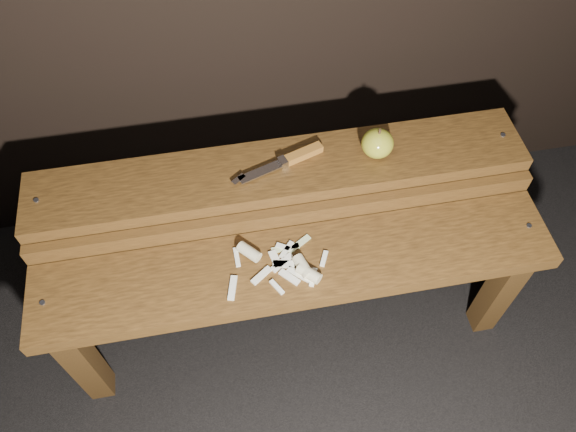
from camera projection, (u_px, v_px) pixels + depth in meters
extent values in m
plane|color=black|center=(292.00, 320.00, 1.64)|extent=(60.00, 60.00, 0.00)
cube|color=#35210D|center=(83.00, 362.00, 1.37)|extent=(0.06, 0.06, 0.38)
cube|color=#35210D|center=(499.00, 291.00, 1.49)|extent=(0.06, 0.06, 0.38)
cube|color=#452B10|center=(297.00, 267.00, 1.29)|extent=(1.20, 0.20, 0.04)
cylinder|color=slate|center=(42.00, 303.00, 1.21)|extent=(0.01, 0.01, 0.00)
cylinder|color=slate|center=(529.00, 226.00, 1.33)|extent=(0.01, 0.01, 0.00)
cube|color=#35210D|center=(82.00, 250.00, 1.51)|extent=(0.06, 0.06, 0.46)
cube|color=#35210D|center=(463.00, 193.00, 1.62)|extent=(0.06, 0.06, 0.46)
cube|color=#452B10|center=(288.00, 217.00, 1.32)|extent=(1.20, 0.02, 0.05)
cube|color=#452B10|center=(280.00, 172.00, 1.34)|extent=(1.20, 0.18, 0.04)
cylinder|color=slate|center=(36.00, 200.00, 1.27)|extent=(0.01, 0.01, 0.00)
cylinder|color=slate|center=(503.00, 135.00, 1.38)|extent=(0.01, 0.01, 0.00)
ellipsoid|color=olive|center=(377.00, 143.00, 1.32)|extent=(0.08, 0.08, 0.07)
cylinder|color=#382314|center=(380.00, 131.00, 1.29)|extent=(0.01, 0.01, 0.01)
cube|color=brown|center=(304.00, 154.00, 1.34)|extent=(0.10, 0.05, 0.02)
cube|color=silver|center=(283.00, 162.00, 1.32)|extent=(0.02, 0.03, 0.02)
cube|color=silver|center=(260.00, 172.00, 1.30)|extent=(0.11, 0.06, 0.00)
cube|color=silver|center=(239.00, 179.00, 1.29)|extent=(0.04, 0.03, 0.00)
cube|color=beige|center=(289.00, 277.00, 1.24)|extent=(0.05, 0.05, 0.01)
cube|color=beige|center=(299.00, 274.00, 1.25)|extent=(0.05, 0.05, 0.01)
cube|color=beige|center=(233.00, 288.00, 1.23)|extent=(0.03, 0.06, 0.01)
cube|color=beige|center=(283.00, 247.00, 1.29)|extent=(0.04, 0.03, 0.01)
cube|color=beige|center=(275.00, 259.00, 1.27)|extent=(0.03, 0.05, 0.01)
cube|color=beige|center=(324.00, 259.00, 1.27)|extent=(0.03, 0.04, 0.01)
cube|color=beige|center=(237.00, 257.00, 1.27)|extent=(0.01, 0.05, 0.01)
cube|color=beige|center=(313.00, 277.00, 1.24)|extent=(0.03, 0.05, 0.01)
cube|color=beige|center=(287.00, 250.00, 1.29)|extent=(0.04, 0.04, 0.01)
cube|color=beige|center=(277.00, 287.00, 1.23)|extent=(0.03, 0.04, 0.01)
cube|color=beige|center=(261.00, 275.00, 1.25)|extent=(0.05, 0.04, 0.01)
cube|color=beige|center=(282.00, 263.00, 1.27)|extent=(0.06, 0.05, 0.01)
cube|color=beige|center=(284.00, 264.00, 1.26)|extent=(0.05, 0.03, 0.01)
cylinder|color=#C9BB8C|center=(303.00, 267.00, 1.25)|extent=(0.04, 0.06, 0.03)
cylinder|color=#C9BB8C|center=(309.00, 273.00, 1.24)|extent=(0.06, 0.06, 0.03)
cylinder|color=#C9BB8C|center=(249.00, 252.00, 1.27)|extent=(0.06, 0.06, 0.03)
cube|color=#BCC988|center=(299.00, 244.00, 1.30)|extent=(0.06, 0.05, 0.00)
cube|color=#BCC988|center=(285.00, 248.00, 1.29)|extent=(0.07, 0.02, 0.00)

